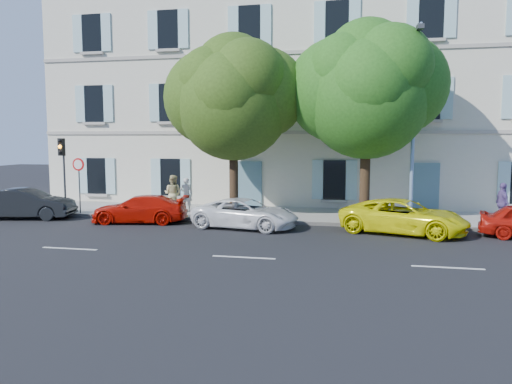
% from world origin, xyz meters
% --- Properties ---
extents(ground, '(90.00, 90.00, 0.00)m').
position_xyz_m(ground, '(0.00, 0.00, 0.00)').
color(ground, black).
extents(sidewalk, '(36.00, 4.50, 0.15)m').
position_xyz_m(sidewalk, '(0.00, 4.45, 0.07)').
color(sidewalk, '#A09E96').
rests_on(sidewalk, ground).
extents(kerb, '(36.00, 0.16, 0.16)m').
position_xyz_m(kerb, '(0.00, 2.28, 0.08)').
color(kerb, '#9E998E').
rests_on(kerb, ground).
extents(building, '(28.00, 7.00, 12.00)m').
position_xyz_m(building, '(0.00, 10.20, 6.00)').
color(building, beige).
rests_on(building, ground).
extents(car_dark_sedan, '(4.48, 2.32, 1.41)m').
position_xyz_m(car_dark_sedan, '(-11.53, 1.27, 0.70)').
color(car_dark_sedan, black).
rests_on(car_dark_sedan, ground).
extents(car_red_coupe, '(4.37, 2.32, 1.21)m').
position_xyz_m(car_red_coupe, '(-5.96, 1.35, 0.60)').
color(car_red_coupe, '#BD1105').
rests_on(car_red_coupe, ground).
extents(car_white_coupe, '(4.65, 2.70, 1.22)m').
position_xyz_m(car_white_coupe, '(-1.12, 1.01, 0.61)').
color(car_white_coupe, white).
rests_on(car_white_coupe, ground).
extents(car_yellow_supercar, '(5.26, 3.51, 1.34)m').
position_xyz_m(car_yellow_supercar, '(5.18, 1.10, 0.67)').
color(car_yellow_supercar, '#F2ED0A').
rests_on(car_yellow_supercar, ground).
extents(tree_left, '(5.09, 5.09, 7.89)m').
position_xyz_m(tree_left, '(-2.09, 2.90, 5.23)').
color(tree_left, '#3A2819').
rests_on(tree_left, sidewalk).
extents(tree_right, '(5.38, 5.38, 8.29)m').
position_xyz_m(tree_right, '(3.68, 3.39, 5.47)').
color(tree_right, '#3A2819').
rests_on(tree_right, sidewalk).
extents(traffic_light, '(0.31, 0.40, 3.55)m').
position_xyz_m(traffic_light, '(-10.49, 2.67, 2.72)').
color(traffic_light, '#383A3D').
rests_on(traffic_light, sidewalk).
extents(road_sign, '(0.60, 0.09, 2.62)m').
position_xyz_m(road_sign, '(-9.58, 2.54, 2.04)').
color(road_sign, '#383A3D').
rests_on(road_sign, sidewalk).
extents(street_lamp, '(0.27, 1.69, 7.96)m').
position_xyz_m(street_lamp, '(5.60, 2.87, 4.66)').
color(street_lamp, '#7293BF').
rests_on(street_lamp, sidewalk).
extents(pedestrian_a, '(0.64, 0.45, 1.64)m').
position_xyz_m(pedestrian_a, '(-4.79, 4.11, 0.97)').
color(pedestrian_a, silver).
rests_on(pedestrian_a, sidewalk).
extents(pedestrian_b, '(0.93, 0.75, 1.80)m').
position_xyz_m(pedestrian_b, '(-5.29, 3.60, 1.05)').
color(pedestrian_b, '#D1C585').
rests_on(pedestrian_b, sidewalk).
extents(pedestrian_c, '(0.59, 1.06, 1.71)m').
position_xyz_m(pedestrian_c, '(9.32, 3.52, 1.00)').
color(pedestrian_c, '#695094').
rests_on(pedestrian_c, sidewalk).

